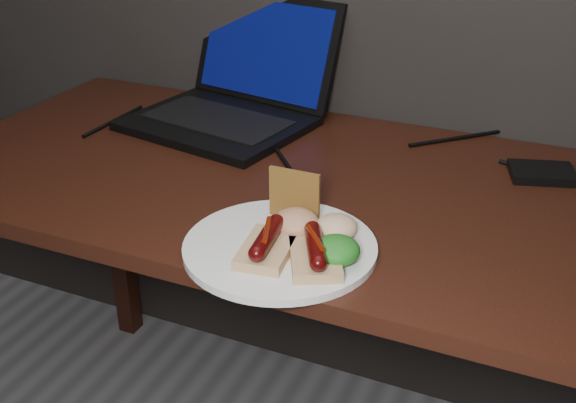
{
  "coord_description": "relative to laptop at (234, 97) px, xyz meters",
  "views": [
    {
      "loc": [
        0.48,
        0.28,
        1.32
      ],
      "look_at": [
        0.09,
        1.16,
        0.82
      ],
      "focal_mm": 45.0,
      "sensor_mm": 36.0,
      "label": 1
    }
  ],
  "objects": [
    {
      "name": "bread_sausage_right",
      "position": [
        0.39,
        -0.5,
        -0.02
      ],
      "size": [
        0.11,
        0.13,
        0.04
      ],
      "color": "#D9B57F",
      "rests_on": "plate"
    },
    {
      "name": "plate",
      "position": [
        0.32,
        -0.47,
        -0.04
      ],
      "size": [
        0.32,
        0.32,
        0.01
      ],
      "primitive_type": "cylinder",
      "rotation": [
        0.0,
        0.0,
        -0.08
      ],
      "color": "white",
      "rests_on": "desk"
    },
    {
      "name": "bread_sausage_center",
      "position": [
        0.32,
        -0.51,
        -0.02
      ],
      "size": [
        0.09,
        0.12,
        0.04
      ],
      "color": "#D9B57F",
      "rests_on": "plate"
    },
    {
      "name": "salsa_mound",
      "position": [
        0.33,
        -0.43,
        -0.02
      ],
      "size": [
        0.07,
        0.07,
        0.04
      ],
      "primitive_type": "ellipsoid",
      "color": "#A62010",
      "rests_on": "plate"
    },
    {
      "name": "coleslaw_mound",
      "position": [
        0.39,
        -0.42,
        -0.02
      ],
      "size": [
        0.06,
        0.06,
        0.04
      ],
      "primitive_type": "ellipsoid",
      "color": "beige",
      "rests_on": "plate"
    },
    {
      "name": "laptop",
      "position": [
        0.0,
        0.0,
        0.0
      ],
      "size": [
        0.42,
        0.43,
        0.25
      ],
      "color": "black",
      "rests_on": "desk"
    },
    {
      "name": "salad_greens",
      "position": [
        0.42,
        -0.49,
        -0.02
      ],
      "size": [
        0.07,
        0.07,
        0.04
      ],
      "primitive_type": "ellipsoid",
      "color": "#1E5A12",
      "rests_on": "plate"
    },
    {
      "name": "desk",
      "position": [
        0.23,
        -0.22,
        -0.14
      ],
      "size": [
        1.4,
        0.7,
        0.75
      ],
      "color": "#38180E",
      "rests_on": "ground"
    },
    {
      "name": "crispbread",
      "position": [
        0.31,
        -0.39,
        0.0
      ],
      "size": [
        0.09,
        0.01,
        0.08
      ],
      "primitive_type": "cube",
      "color": "olive",
      "rests_on": "plate"
    },
    {
      "name": "desk_cables",
      "position": [
        0.25,
        -0.06,
        -0.05
      ],
      "size": [
        0.95,
        0.41,
        0.01
      ],
      "color": "black",
      "rests_on": "desk"
    },
    {
      "name": "hard_drive",
      "position": [
        0.66,
        -0.04,
        -0.04
      ],
      "size": [
        0.13,
        0.11,
        0.02
      ],
      "primitive_type": "cube",
      "rotation": [
        0.0,
        0.0,
        0.29
      ],
      "color": "black",
      "rests_on": "desk"
    }
  ]
}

